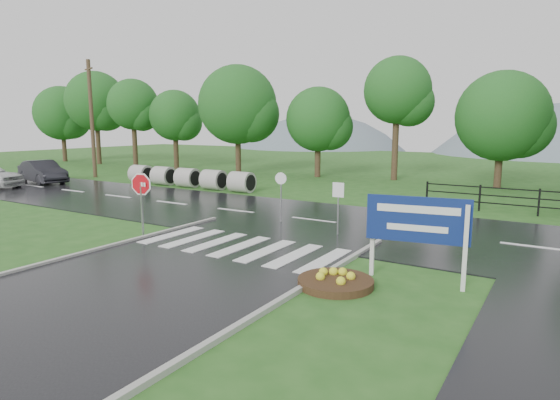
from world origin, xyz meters
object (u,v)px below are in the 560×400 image
Objects in this scene: culvert_pipes at (188,178)px; car_dark at (44,183)px; stop_sign at (141,189)px; estate_billboard at (417,224)px.

culvert_pipes is 10.31m from car_dark.
stop_sign is 9.54m from estate_billboard.
stop_sign is (7.71, -10.56, 1.09)m from culvert_pipes.
culvert_pipes is 2.10× the size of car_dark.
culvert_pipes is 4.04× the size of stop_sign.
stop_sign reaches higher than estate_billboard.
estate_billboard reaches higher than culvert_pipes.
culvert_pipes is 13.12m from stop_sign.
culvert_pipes is 20.12m from estate_billboard.
stop_sign is 0.52× the size of car_dark.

